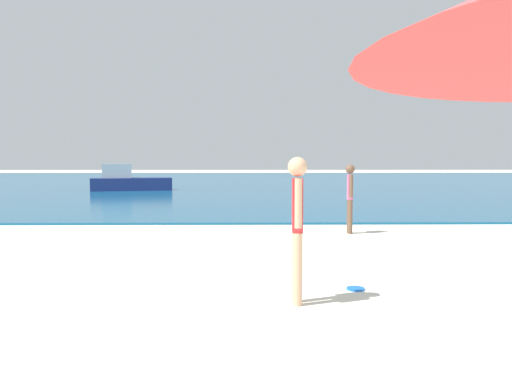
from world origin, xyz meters
The scene contains 5 objects.
water centered at (0.00, 43.01, 0.03)m, with size 160.00×60.00×0.06m, color #14567F.
person_standing centered at (0.59, 5.68, 0.96)m, with size 0.22×0.39×1.69m.
frisbee centered at (1.41, 6.31, 0.01)m, with size 0.23×0.23×0.03m, color blue.
person_distant centered at (2.34, 11.40, 0.89)m, with size 0.21×0.36×1.57m.
boat_far centered at (-6.54, 27.91, 0.56)m, with size 4.50×2.38×1.46m.
Camera 1 is at (0.03, -0.10, 1.64)m, focal length 35.81 mm.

